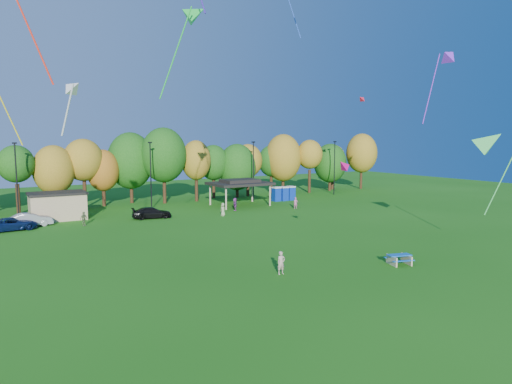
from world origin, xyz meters
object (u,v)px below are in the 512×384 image
picnic_table (399,259)px  car_b (30,220)px  porta_potties (284,193)px  car_c (12,224)px  kite_flyer (281,263)px  car_d (152,213)px

picnic_table → car_b: 38.48m
porta_potties → car_b: (-35.49, -3.27, -0.35)m
porta_potties → car_c: size_ratio=0.77×
kite_flyer → car_d: 26.80m
picnic_table → kite_flyer: (-9.10, 2.50, 0.38)m
porta_potties → picnic_table: size_ratio=1.78×
car_b → kite_flyer: bearing=-157.3°
kite_flyer → car_b: kite_flyer is taller
picnic_table → car_b: (-22.74, 31.04, 0.30)m
kite_flyer → car_b: (-13.63, 28.54, -0.08)m
car_c → car_d: size_ratio=1.06×
car_d → kite_flyer: bearing=-169.1°
car_b → car_d: car_b is taller
porta_potties → picnic_table: porta_potties is taller
kite_flyer → car_b: 31.63m
picnic_table → car_b: car_b is taller
kite_flyer → car_d: (-0.65, 26.79, -0.15)m
porta_potties → car_b: size_ratio=0.83×
car_c → car_d: car_c is taller
picnic_table → car_c: bearing=145.8°
kite_flyer → car_c: bearing=121.1°
picnic_table → car_c: size_ratio=0.43×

